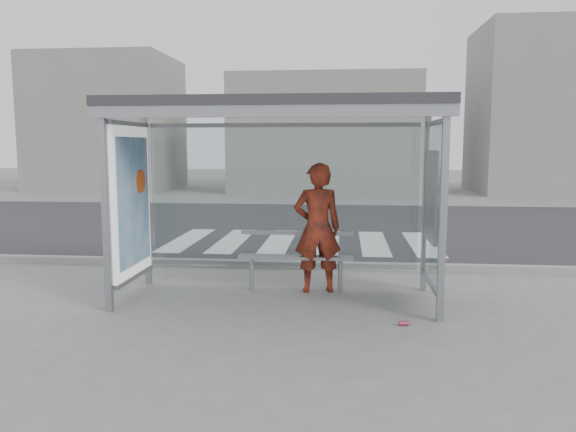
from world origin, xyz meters
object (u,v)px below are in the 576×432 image
object	(u,v)px
soda_can	(404,323)
bench	(296,256)
person	(317,228)
bus_shelter	(249,150)

from	to	relation	value
soda_can	bench	bearing A→B (deg)	133.72
person	soda_can	size ratio (longest dim) A/B	17.04
bus_shelter	soda_can	distance (m)	2.92
person	soda_can	xyz separation A→B (m)	(1.06, -1.42, -0.87)
person	bench	bearing A→B (deg)	-9.65
bus_shelter	person	distance (m)	1.46
person	bench	distance (m)	0.50
bench	soda_can	bearing A→B (deg)	-46.28
bench	person	bearing A→B (deg)	1.49
bench	soda_can	distance (m)	2.01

